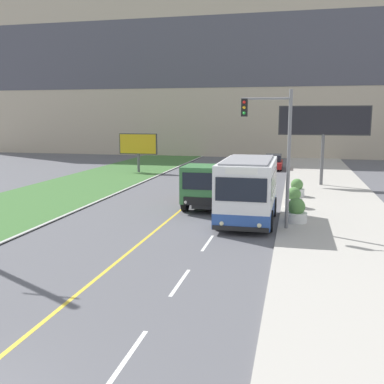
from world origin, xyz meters
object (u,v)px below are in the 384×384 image
(planter_round_third, at_px, (297,188))
(dump_truck, at_px, (209,186))
(billboard_large, at_px, (324,123))
(traffic_light_mast, at_px, (276,142))
(billboard_small, at_px, (138,145))
(planter_round_second, at_px, (294,198))
(city_bus, at_px, (248,191))
(car_distant, at_px, (273,162))
(planter_round_near, at_px, (296,212))

(planter_round_third, bearing_deg, dump_truck, -135.95)
(dump_truck, xyz_separation_m, billboard_large, (6.74, 10.17, 3.42))
(traffic_light_mast, xyz_separation_m, billboard_small, (-13.41, 18.87, -1.50))
(billboard_large, bearing_deg, planter_round_second, -102.21)
(dump_truck, height_order, billboard_large, billboard_large)
(city_bus, bearing_deg, billboard_small, 124.12)
(car_distant, bearing_deg, billboard_small, -155.98)
(billboard_large, xyz_separation_m, planter_round_near, (-1.83, -12.87, -4.10))
(dump_truck, relative_size, car_distant, 1.51)
(planter_round_second, height_order, planter_round_third, planter_round_second)
(city_bus, distance_m, billboard_small, 21.56)
(dump_truck, height_order, planter_round_near, dump_truck)
(planter_round_second, xyz_separation_m, planter_round_third, (0.17, 3.73, -0.01))
(city_bus, height_order, planter_round_near, city_bus)
(billboard_large, distance_m, planter_round_third, 7.03)
(car_distant, relative_size, traffic_light_mast, 0.67)
(car_distant, height_order, billboard_large, billboard_large)
(city_bus, xyz_separation_m, planter_round_second, (2.23, 4.04, -1.02))
(billboard_large, xyz_separation_m, planter_round_third, (-1.81, -5.40, -4.12))
(dump_truck, distance_m, traffic_light_mast, 6.24)
(dump_truck, xyz_separation_m, billboard_small, (-9.55, 14.83, 1.28))
(billboard_large, bearing_deg, dump_truck, -123.53)
(dump_truck, relative_size, traffic_light_mast, 1.01)
(billboard_small, height_order, planter_round_third, billboard_small)
(car_distant, distance_m, billboard_large, 11.61)
(planter_round_near, bearing_deg, car_distant, 95.66)
(dump_truck, height_order, traffic_light_mast, traffic_light_mast)
(city_bus, relative_size, billboard_small, 1.58)
(traffic_light_mast, height_order, billboard_large, traffic_light_mast)
(planter_round_third, bearing_deg, planter_round_near, -90.19)
(billboard_small, bearing_deg, city_bus, -55.88)
(car_distant, distance_m, planter_round_near, 23.07)
(traffic_light_mast, xyz_separation_m, billboard_large, (2.88, 14.22, 0.64))
(dump_truck, xyz_separation_m, car_distant, (2.63, 20.26, -0.59))
(planter_round_near, bearing_deg, planter_round_second, 92.23)
(dump_truck, height_order, car_distant, dump_truck)
(car_distant, bearing_deg, billboard_large, -67.86)
(city_bus, height_order, planter_round_third, city_bus)
(car_distant, relative_size, planter_round_third, 3.77)
(traffic_light_mast, distance_m, planter_round_third, 9.54)
(car_distant, height_order, traffic_light_mast, traffic_light_mast)
(billboard_large, bearing_deg, city_bus, -107.72)
(city_bus, relative_size, planter_round_third, 5.08)
(billboard_small, bearing_deg, billboard_large, -15.96)
(planter_round_near, xyz_separation_m, planter_round_second, (-0.15, 3.73, -0.02))
(planter_round_second, bearing_deg, billboard_small, 136.06)
(planter_round_second, bearing_deg, planter_round_near, -87.77)
(car_distant, bearing_deg, planter_round_third, -81.56)
(billboard_large, xyz_separation_m, planter_round_second, (-1.98, -9.13, -4.12))
(billboard_large, height_order, planter_round_near, billboard_large)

